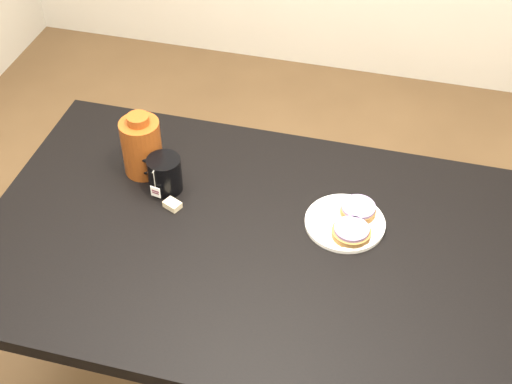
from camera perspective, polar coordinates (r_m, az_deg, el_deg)
table at (r=1.91m, az=-0.59°, el=-5.43°), size 1.40×0.90×0.75m
plate at (r=1.89m, az=7.13°, el=-2.42°), size 0.21×0.21×0.02m
bagel_back at (r=1.91m, az=8.18°, el=-1.39°), size 0.11×0.11×0.03m
bagel_front at (r=1.85m, az=7.64°, el=-3.16°), size 0.12×0.12×0.03m
mug at (r=1.97m, az=-7.37°, el=1.45°), size 0.15×0.11×0.10m
teabag_pouch at (r=1.94m, az=-6.70°, el=-1.01°), size 0.05×0.05×0.02m
bagel_package at (r=2.01m, az=-9.13°, el=3.66°), size 0.11×0.11×0.19m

